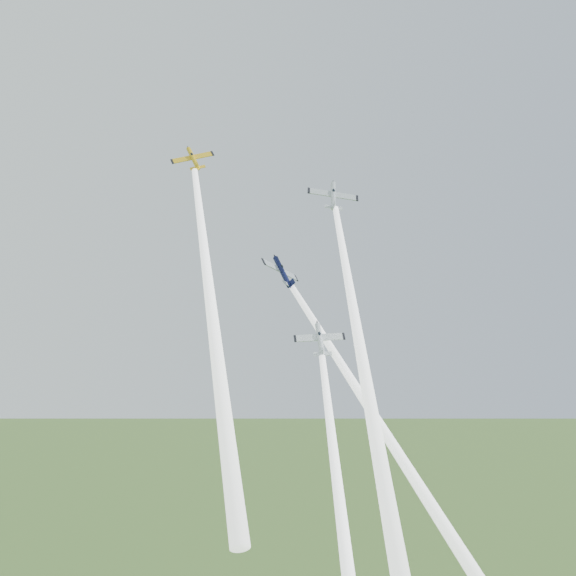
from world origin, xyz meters
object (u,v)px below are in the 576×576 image
object	(u,v)px
plane_silver_right	(333,196)
plane_navy	(282,272)
plane_silver_low	(320,339)
plane_yellow	(193,158)

from	to	relation	value
plane_silver_right	plane_navy	bearing A→B (deg)	-167.02
plane_silver_low	plane_silver_right	bearing A→B (deg)	70.61
plane_navy	plane_silver_low	world-z (taller)	plane_navy
plane_yellow	plane_silver_low	distance (m)	36.72
plane_silver_right	plane_silver_low	bearing A→B (deg)	-109.98
plane_silver_right	plane_silver_low	size ratio (longest dim) A/B	1.14
plane_yellow	plane_silver_right	distance (m)	23.68
plane_yellow	plane_silver_right	world-z (taller)	plane_yellow
plane_navy	plane_silver_right	distance (m)	15.76
plane_navy	plane_silver_right	bearing A→B (deg)	-29.64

